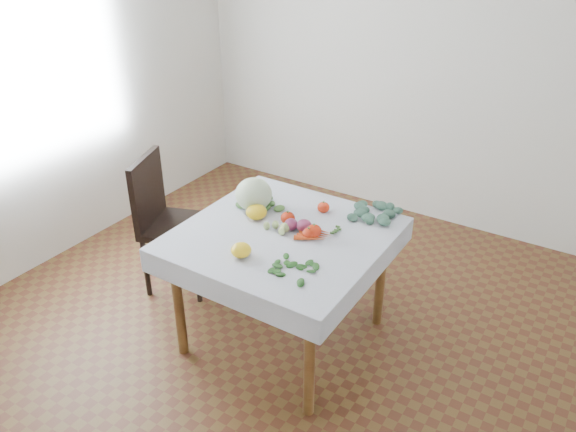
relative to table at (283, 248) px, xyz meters
The scene contains 20 objects.
ground 0.65m from the table, ahead, with size 4.00×4.00×0.00m, color brown.
back_wall 2.12m from the table, 90.00° to the left, with size 4.00×0.04×2.70m, color silver.
left_wall 2.12m from the table, behind, with size 0.04×4.00×2.70m, color silver.
table is the anchor object (origin of this frame).
tablecloth 0.10m from the table, ahead, with size 1.12×1.12×0.01m, color white.
chair 1.01m from the table, behind, with size 0.56×0.56×0.96m.
cabbage 0.40m from the table, 154.14° to the left, with size 0.22×0.22×0.20m, color beige.
tomato_a 0.37m from the table, 77.85° to the left, with size 0.07×0.07×0.07m, color red.
tomato_b 0.18m from the table, 107.87° to the left, with size 0.09×0.09×0.07m, color red.
tomato_c 0.20m from the table, 10.67° to the left, with size 0.07×0.07×0.06m, color red.
tomato_d 0.23m from the table, 18.53° to the left, with size 0.08×0.08×0.07m, color red.
heirloom_back 0.27m from the table, 165.32° to the left, with size 0.13×0.13×0.09m, color yellow.
heirloom_front 0.36m from the table, 99.53° to the right, with size 0.11×0.11×0.08m, color yellow.
onion_a 0.15m from the table, 70.88° to the left, with size 0.08×0.08×0.07m, color #5E1A3D.
onion_b 0.18m from the table, 39.46° to the left, with size 0.09×0.09×0.07m, color #5E1A3D.
tomatillo_cluster 0.14m from the table, 154.45° to the left, with size 0.15×0.10×0.04m.
carrot_bunch 0.21m from the table, 20.43° to the left, with size 0.17×0.18×0.03m.
kale_bunch 0.56m from the table, 55.07° to the left, with size 0.29×0.27×0.04m.
basil_bunch 0.39m from the table, 49.96° to the right, with size 0.23×0.20×0.01m.
dill_bunch 0.36m from the table, 144.13° to the left, with size 0.24×0.23×0.03m.
Camera 1 is at (1.49, -2.30, 2.37)m, focal length 35.00 mm.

